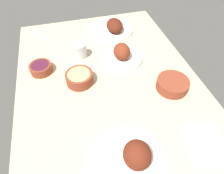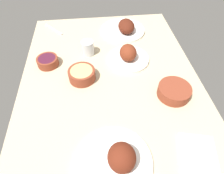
{
  "view_description": "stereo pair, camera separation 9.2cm",
  "coord_description": "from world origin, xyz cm",
  "px_view_note": "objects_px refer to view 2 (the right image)",
  "views": [
    {
      "loc": [
        59.58,
        -16.03,
        74.84
      ],
      "look_at": [
        0.0,
        0.0,
        6.0
      ],
      "focal_mm": 31.18,
      "sensor_mm": 36.0,
      "label": 1
    },
    {
      "loc": [
        61.3,
        -6.96,
        74.84
      ],
      "look_at": [
        0.0,
        0.0,
        6.0
      ],
      "focal_mm": 31.18,
      "sensor_mm": 36.0,
      "label": 2
    }
  ],
  "objects_px": {
    "plate_far_side": "(124,28)",
    "fork_loose": "(54,29)",
    "plate_near_viewer": "(128,56)",
    "water_tumbler": "(88,48)",
    "bowl_pasta": "(82,74)",
    "bowl_onions": "(48,61)",
    "bowl_cream": "(174,91)",
    "folded_napkin": "(198,155)",
    "plate_center_main": "(117,160)"
  },
  "relations": [
    {
      "from": "plate_near_viewer",
      "to": "bowl_cream",
      "type": "bearing_deg",
      "value": 32.09
    },
    {
      "from": "folded_napkin",
      "to": "bowl_pasta",
      "type": "bearing_deg",
      "value": -137.04
    },
    {
      "from": "bowl_pasta",
      "to": "bowl_onions",
      "type": "height_order",
      "value": "bowl_pasta"
    },
    {
      "from": "water_tumbler",
      "to": "fork_loose",
      "type": "xyz_separation_m",
      "value": [
        -0.28,
        -0.22,
        -0.04
      ]
    },
    {
      "from": "plate_near_viewer",
      "to": "fork_loose",
      "type": "distance_m",
      "value": 0.57
    },
    {
      "from": "plate_center_main",
      "to": "bowl_onions",
      "type": "distance_m",
      "value": 0.65
    },
    {
      "from": "bowl_onions",
      "to": "fork_loose",
      "type": "relative_size",
      "value": 0.63
    },
    {
      "from": "plate_near_viewer",
      "to": "folded_napkin",
      "type": "distance_m",
      "value": 0.59
    },
    {
      "from": "bowl_onions",
      "to": "bowl_pasta",
      "type": "bearing_deg",
      "value": 54.94
    },
    {
      "from": "folded_napkin",
      "to": "fork_loose",
      "type": "height_order",
      "value": "folded_napkin"
    },
    {
      "from": "plate_near_viewer",
      "to": "water_tumbler",
      "type": "height_order",
      "value": "plate_near_viewer"
    },
    {
      "from": "bowl_cream",
      "to": "folded_napkin",
      "type": "relative_size",
      "value": 0.92
    },
    {
      "from": "bowl_cream",
      "to": "fork_loose",
      "type": "xyz_separation_m",
      "value": [
        -0.63,
        -0.61,
        -0.02
      ]
    },
    {
      "from": "plate_center_main",
      "to": "folded_napkin",
      "type": "bearing_deg",
      "value": 88.94
    },
    {
      "from": "plate_center_main",
      "to": "bowl_onions",
      "type": "bearing_deg",
      "value": -152.44
    },
    {
      "from": "plate_near_viewer",
      "to": "folded_napkin",
      "type": "relative_size",
      "value": 1.4
    },
    {
      "from": "bowl_pasta",
      "to": "plate_near_viewer",
      "type": "bearing_deg",
      "value": 114.62
    },
    {
      "from": "bowl_cream",
      "to": "folded_napkin",
      "type": "xyz_separation_m",
      "value": [
        0.3,
        -0.0,
        -0.02
      ]
    },
    {
      "from": "bowl_onions",
      "to": "folded_napkin",
      "type": "distance_m",
      "value": 0.84
    },
    {
      "from": "bowl_cream",
      "to": "bowl_onions",
      "type": "distance_m",
      "value": 0.67
    },
    {
      "from": "bowl_cream",
      "to": "bowl_onions",
      "type": "relative_size",
      "value": 1.35
    },
    {
      "from": "plate_center_main",
      "to": "water_tumbler",
      "type": "relative_size",
      "value": 3.48
    },
    {
      "from": "bowl_pasta",
      "to": "fork_loose",
      "type": "bearing_deg",
      "value": -158.82
    },
    {
      "from": "plate_center_main",
      "to": "plate_far_side",
      "type": "distance_m",
      "value": 0.86
    },
    {
      "from": "bowl_cream",
      "to": "water_tumbler",
      "type": "xyz_separation_m",
      "value": [
        -0.36,
        -0.39,
        0.01
      ]
    },
    {
      "from": "bowl_onions",
      "to": "folded_napkin",
      "type": "bearing_deg",
      "value": 46.13
    },
    {
      "from": "plate_near_viewer",
      "to": "bowl_cream",
      "type": "height_order",
      "value": "plate_near_viewer"
    },
    {
      "from": "bowl_pasta",
      "to": "bowl_cream",
      "type": "xyz_separation_m",
      "value": [
        0.16,
        0.42,
        -0.0
      ]
    },
    {
      "from": "bowl_cream",
      "to": "water_tumbler",
      "type": "bearing_deg",
      "value": -132.59
    },
    {
      "from": "plate_center_main",
      "to": "folded_napkin",
      "type": "distance_m",
      "value": 0.3
    },
    {
      "from": "plate_near_viewer",
      "to": "plate_far_side",
      "type": "bearing_deg",
      "value": 175.32
    },
    {
      "from": "plate_near_viewer",
      "to": "bowl_onions",
      "type": "xyz_separation_m",
      "value": [
        -0.01,
        -0.44,
        -0.01
      ]
    },
    {
      "from": "plate_center_main",
      "to": "water_tumbler",
      "type": "height_order",
      "value": "plate_center_main"
    },
    {
      "from": "plate_near_viewer",
      "to": "water_tumbler",
      "type": "bearing_deg",
      "value": -111.19
    },
    {
      "from": "bowl_cream",
      "to": "fork_loose",
      "type": "relative_size",
      "value": 0.85
    },
    {
      "from": "plate_center_main",
      "to": "bowl_cream",
      "type": "xyz_separation_m",
      "value": [
        -0.29,
        0.31,
        -0.0
      ]
    },
    {
      "from": "plate_far_side",
      "to": "bowl_onions",
      "type": "relative_size",
      "value": 2.54
    },
    {
      "from": "plate_center_main",
      "to": "plate_near_viewer",
      "type": "bearing_deg",
      "value": 166.41
    },
    {
      "from": "plate_far_side",
      "to": "bowl_pasta",
      "type": "relative_size",
      "value": 2.14
    },
    {
      "from": "plate_near_viewer",
      "to": "plate_far_side",
      "type": "height_order",
      "value": "plate_near_viewer"
    },
    {
      "from": "plate_far_side",
      "to": "bowl_pasta",
      "type": "distance_m",
      "value": 0.48
    },
    {
      "from": "bowl_onions",
      "to": "water_tumbler",
      "type": "relative_size",
      "value": 1.37
    },
    {
      "from": "plate_center_main",
      "to": "bowl_pasta",
      "type": "relative_size",
      "value": 2.14
    },
    {
      "from": "plate_far_side",
      "to": "fork_loose",
      "type": "relative_size",
      "value": 1.6
    },
    {
      "from": "bowl_pasta",
      "to": "bowl_onions",
      "type": "xyz_separation_m",
      "value": [
        -0.13,
        -0.18,
        -0.01
      ]
    },
    {
      "from": "plate_near_viewer",
      "to": "water_tumbler",
      "type": "distance_m",
      "value": 0.23
    },
    {
      "from": "folded_napkin",
      "to": "plate_far_side",
      "type": "bearing_deg",
      "value": -170.34
    },
    {
      "from": "plate_center_main",
      "to": "folded_napkin",
      "type": "xyz_separation_m",
      "value": [
        0.01,
        0.3,
        -0.03
      ]
    },
    {
      "from": "fork_loose",
      "to": "folded_napkin",
      "type": "bearing_deg",
      "value": -7.99
    },
    {
      "from": "plate_center_main",
      "to": "bowl_onions",
      "type": "height_order",
      "value": "plate_center_main"
    }
  ]
}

